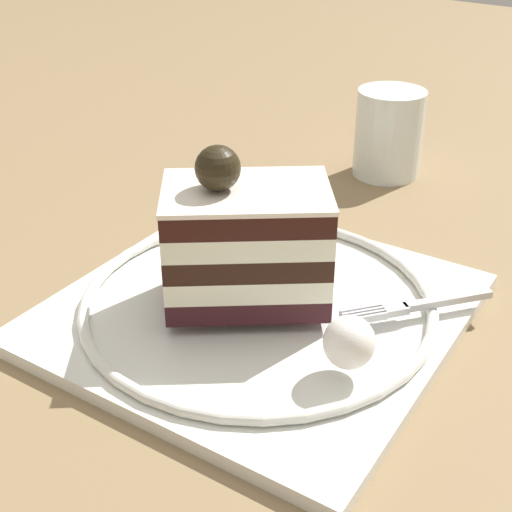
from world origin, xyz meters
The scene contains 6 objects.
ground_plane centered at (0.00, 0.00, 0.00)m, with size 2.40×2.40×0.00m, color olive.
dessert_plate centered at (0.00, 0.01, 0.01)m, with size 0.27×0.27×0.02m.
cake_slice centered at (0.01, 0.01, 0.06)m, with size 0.13×0.12×0.11m.
whipped_cream_dollop centered at (-0.09, 0.03, 0.03)m, with size 0.03×0.03×0.03m, color white.
fork centered at (-0.09, -0.04, 0.02)m, with size 0.07×0.09×0.00m.
drink_glass_near centered at (0.05, -0.27, 0.04)m, with size 0.07×0.07×0.08m.
Camera 1 is at (-0.24, 0.32, 0.28)m, focal length 49.49 mm.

